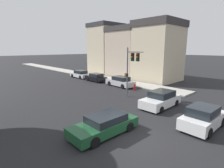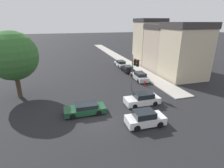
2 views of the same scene
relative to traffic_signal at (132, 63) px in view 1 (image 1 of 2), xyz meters
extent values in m
plane|color=black|center=(-7.02, -6.53, -3.93)|extent=(300.00, 300.00, 0.00)
cube|color=#ADA89E|center=(6.14, 25.79, -3.86)|extent=(3.18, 60.00, 0.13)
cube|color=beige|center=(11.58, 4.02, 0.58)|extent=(7.12, 6.46, 9.00)
cube|color=#383333|center=(11.58, 4.02, 5.62)|extent=(7.40, 6.72, 1.09)
cube|color=#BCA893|center=(11.76, 10.65, 0.43)|extent=(7.47, 6.68, 8.70)
cube|color=#383333|center=(11.76, 10.65, 5.23)|extent=(7.77, 6.95, 0.90)
cube|color=beige|center=(11.13, 17.13, 1.09)|extent=(6.21, 5.83, 10.03)
cube|color=#2D2D33|center=(11.13, 17.13, 6.51)|extent=(6.46, 6.07, 0.81)
cylinder|color=#515456|center=(-0.08, 0.59, -1.10)|extent=(0.14, 0.14, 5.66)
cylinder|color=#515456|center=(0.12, -0.35, 1.23)|extent=(0.49, 1.90, 0.10)
cube|color=black|center=(0.05, -0.04, 0.68)|extent=(0.36, 0.36, 0.90)
sphere|color=#590F0F|center=(-0.13, -0.08, 0.98)|extent=(0.20, 0.20, 0.20)
sphere|color=#99660F|center=(-0.13, -0.08, 0.68)|extent=(0.20, 0.20, 0.20)
sphere|color=#0F511E|center=(-0.13, -0.08, 0.38)|extent=(0.20, 0.20, 0.20)
cube|color=black|center=(0.18, -0.67, 0.68)|extent=(0.36, 0.36, 0.90)
sphere|color=red|center=(0.00, -0.71, 0.98)|extent=(0.20, 0.20, 0.20)
sphere|color=#99660F|center=(0.00, -0.71, 0.68)|extent=(0.20, 0.20, 0.20)
sphere|color=#0F511E|center=(0.00, -0.71, 0.38)|extent=(0.20, 0.20, 0.20)
cube|color=black|center=(-0.26, 0.55, -1.36)|extent=(0.29, 0.39, 0.35)
sphere|color=orange|center=(-0.39, 0.52, -1.36)|extent=(0.18, 0.18, 0.18)
cube|color=silver|center=(-2.33, -8.67, -3.34)|extent=(4.07, 1.93, 0.79)
cube|color=black|center=(-2.49, -8.67, -2.64)|extent=(2.13, 1.67, 0.63)
cylinder|color=black|center=(-1.06, -7.82, -3.59)|extent=(0.68, 0.23, 0.67)
cylinder|color=black|center=(-1.09, -9.57, -3.59)|extent=(0.68, 0.23, 0.67)
cylinder|color=black|center=(-3.56, -7.77, -3.59)|extent=(0.68, 0.23, 0.67)
cylinder|color=black|center=(-3.59, -9.52, -3.59)|extent=(0.68, 0.23, 0.67)
cube|color=#194728|center=(-8.03, -4.58, -3.43)|extent=(4.75, 1.97, 0.63)
cube|color=black|center=(-7.84, -4.58, -2.88)|extent=(2.47, 1.72, 0.47)
cylinder|color=black|center=(-9.50, -5.49, -3.60)|extent=(0.66, 0.22, 0.65)
cylinder|color=black|center=(-9.49, -3.65, -3.60)|extent=(0.66, 0.22, 0.65)
cylinder|color=black|center=(-6.56, -5.50, -3.60)|extent=(0.66, 0.22, 0.65)
cylinder|color=black|center=(-6.56, -3.67, -3.60)|extent=(0.66, 0.22, 0.65)
cube|color=silver|center=(-0.55, -4.17, -3.36)|extent=(4.54, 1.99, 0.79)
cube|color=black|center=(-0.37, -4.17, -2.67)|extent=(2.37, 1.73, 0.60)
cylinder|color=black|center=(-1.94, -5.10, -3.62)|extent=(0.61, 0.23, 0.61)
cylinder|color=black|center=(-1.96, -3.27, -3.62)|extent=(0.61, 0.23, 0.61)
cylinder|color=black|center=(0.86, -5.07, -3.62)|extent=(0.61, 0.23, 0.61)
cylinder|color=black|center=(0.84, -3.24, -3.62)|extent=(0.61, 0.23, 0.61)
cube|color=#B7B7BC|center=(3.34, 5.06, -3.37)|extent=(1.98, 4.74, 0.75)
cube|color=black|center=(3.34, 4.87, -2.71)|extent=(1.68, 2.49, 0.56)
cylinder|color=black|center=(2.56, 6.54, -3.60)|extent=(0.25, 0.67, 0.66)
cylinder|color=black|center=(4.24, 6.47, -3.60)|extent=(0.25, 0.67, 0.66)
cylinder|color=black|center=(2.44, 3.64, -3.60)|extent=(0.25, 0.67, 0.66)
cylinder|color=black|center=(4.13, 3.58, -3.60)|extent=(0.25, 0.67, 0.66)
cube|color=black|center=(3.19, 10.72, -3.42)|extent=(1.85, 3.97, 0.68)
cube|color=black|center=(3.20, 10.57, -2.82)|extent=(1.61, 2.07, 0.51)
cylinder|color=black|center=(2.34, 11.94, -3.62)|extent=(0.23, 0.61, 0.61)
cylinder|color=black|center=(4.02, 11.96, -3.62)|extent=(0.23, 0.61, 0.61)
cylinder|color=black|center=(2.36, 9.49, -3.62)|extent=(0.23, 0.61, 0.61)
cylinder|color=black|center=(4.05, 9.51, -3.62)|extent=(0.23, 0.61, 0.61)
cube|color=silver|center=(3.32, 15.77, -3.40)|extent=(1.89, 4.53, 0.65)
cube|color=black|center=(3.32, 15.59, -2.79)|extent=(1.66, 2.36, 0.58)
cylinder|color=black|center=(2.45, 17.18, -3.57)|extent=(0.22, 0.71, 0.71)
cylinder|color=black|center=(4.21, 17.16, -3.57)|extent=(0.22, 0.71, 0.71)
cylinder|color=black|center=(2.43, 14.37, -3.57)|extent=(0.22, 0.71, 0.71)
cylinder|color=black|center=(4.19, 14.36, -3.57)|extent=(0.22, 0.71, 0.71)
cylinder|color=red|center=(2.82, 1.85, -3.55)|extent=(0.20, 0.20, 0.75)
sphere|color=red|center=(2.82, 1.85, -3.12)|extent=(0.22, 0.22, 0.22)
camera|label=1|loc=(-14.94, -12.73, 1.60)|focal=28.00mm
camera|label=2|loc=(-10.05, -22.86, 6.31)|focal=28.00mm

